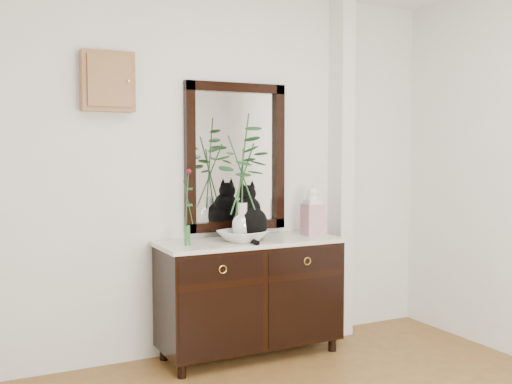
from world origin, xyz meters
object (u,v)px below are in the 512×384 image
cat (250,212)px  sideboard (250,291)px  lotus_bowl (242,236)px  ginger_jar (313,210)px

cat → sideboard: bearing=84.5°
sideboard → cat: (-0.00, -0.01, 0.58)m
sideboard → cat: size_ratio=3.31×
sideboard → lotus_bowl: bearing=-145.7°
lotus_bowl → ginger_jar: ginger_jar is taller
sideboard → ginger_jar: 0.78m
ginger_jar → cat: bearing=-178.5°
ginger_jar → sideboard: bearing=-179.5°
sideboard → lotus_bowl: size_ratio=4.13×
lotus_bowl → ginger_jar: bearing=5.8°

